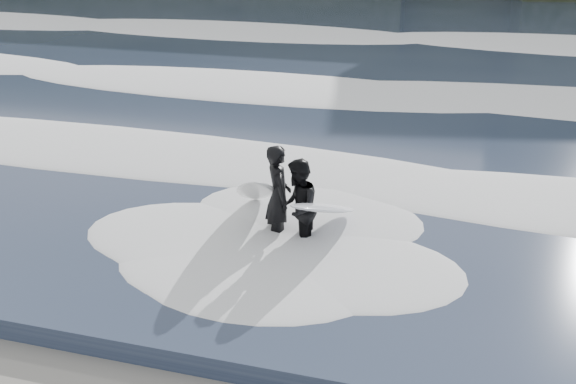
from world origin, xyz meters
name	(u,v)px	position (x,y,z in m)	size (l,w,h in m)	color
sea	(432,29)	(0.00, 29.00, 0.15)	(90.00, 52.00, 0.30)	#2A354D
foam_near	(313,174)	(0.00, 9.00, 0.40)	(60.00, 3.20, 0.20)	white
foam_mid	(379,90)	(0.00, 16.00, 0.42)	(60.00, 4.00, 0.24)	white
foam_far	(420,36)	(0.00, 25.00, 0.45)	(60.00, 4.80, 0.30)	white
surfer_left	(272,195)	(-0.04, 6.65, 0.87)	(1.35, 2.15, 1.71)	black
surfer_right	(302,208)	(0.53, 6.43, 0.80)	(1.24, 2.20, 1.57)	black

